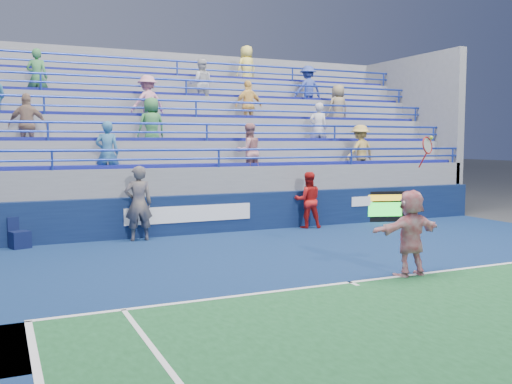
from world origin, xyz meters
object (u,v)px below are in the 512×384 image
serve_speed_board (383,207)px  line_judge (138,204)px  judge_chair (20,239)px  ball_girl (308,200)px  tennis_player (411,233)px

serve_speed_board → line_judge: line_judge is taller
serve_speed_board → judge_chair: size_ratio=1.88×
serve_speed_board → ball_girl: (-2.84, -0.13, 0.34)m
judge_chair → ball_girl: bearing=-0.2°
judge_chair → tennis_player: (6.71, -6.17, 0.60)m
serve_speed_board → tennis_player: 7.49m
serve_speed_board → judge_chair: bearing=-179.5°
tennis_player → ball_girl: 6.26m
serve_speed_board → judge_chair: serve_speed_board is taller
line_judge → ball_girl: bearing=-176.0°
line_judge → ball_girl: size_ratio=1.16×
serve_speed_board → line_judge: bearing=-178.1°
judge_chair → ball_girl: size_ratio=0.45×
judge_chair → line_judge: (2.86, -0.16, 0.74)m
line_judge → tennis_player: bearing=125.2°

